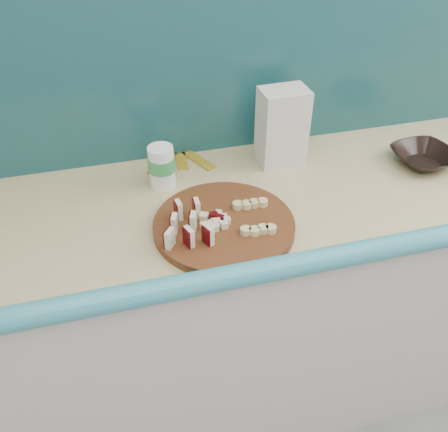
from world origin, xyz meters
TOP-DOWN VIEW (x-y plane):
  - kitchen_counter at (0.10, 1.50)m, footprint 2.20×0.63m
  - backsplash at (0.10, 1.79)m, footprint 2.20×0.02m
  - cutting_board at (-0.18, 1.38)m, footprint 0.40×0.40m
  - apple_wedges at (-0.28, 1.36)m, footprint 0.11×0.15m
  - apple_chunks at (-0.20, 1.38)m, footprint 0.06×0.06m
  - banana_slices at (-0.10, 1.37)m, footprint 0.10×0.14m
  - brown_bowl at (0.50, 1.52)m, footprint 0.21×0.21m
  - flour_bag at (0.07, 1.66)m, footprint 0.14×0.10m
  - canister at (-0.30, 1.62)m, footprint 0.08×0.08m
  - banana_peel at (-0.23, 1.74)m, footprint 0.21×0.18m

SIDE VIEW (x-z plane):
  - kitchen_counter at x=0.10m, z-range 0.00..0.91m
  - banana_peel at x=-0.23m, z-range 0.91..0.92m
  - cutting_board at x=-0.18m, z-range 0.91..0.93m
  - brown_bowl at x=0.50m, z-range 0.91..0.96m
  - banana_slices at x=-0.10m, z-range 0.93..0.95m
  - apple_chunks at x=-0.20m, z-range 0.93..0.95m
  - apple_wedges at x=-0.28m, z-range 0.93..0.98m
  - canister at x=-0.30m, z-range 0.91..1.04m
  - flour_bag at x=0.07m, z-range 0.91..1.15m
  - backsplash at x=0.10m, z-range 0.91..1.41m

